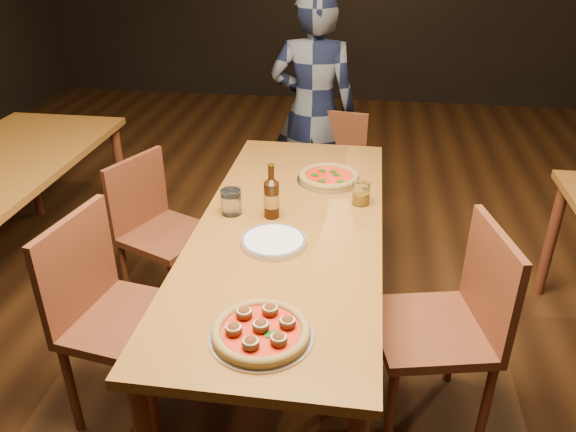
# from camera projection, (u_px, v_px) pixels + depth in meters

# --- Properties ---
(ground) EXTENTS (9.00, 9.00, 0.00)m
(ground) POSITION_uv_depth(u_px,v_px,m) (289.00, 356.00, 2.81)
(ground) COLOR black
(table_main) EXTENTS (0.80, 2.00, 0.75)m
(table_main) POSITION_uv_depth(u_px,v_px,m) (290.00, 239.00, 2.49)
(table_main) COLOR brown
(table_main) RESTS_ON ground
(chair_main_nw) EXTENTS (0.52, 0.52, 0.96)m
(chair_main_nw) POSITION_uv_depth(u_px,v_px,m) (129.00, 320.00, 2.30)
(chair_main_nw) COLOR #562616
(chair_main_nw) RESTS_ON ground
(chair_main_sw) EXTENTS (0.54, 0.54, 0.87)m
(chair_main_sw) POSITION_uv_depth(u_px,v_px,m) (167.00, 234.00, 3.01)
(chair_main_sw) COLOR #562616
(chair_main_sw) RESTS_ON ground
(chair_main_e) EXTENTS (0.53, 0.53, 0.96)m
(chair_main_e) POSITION_uv_depth(u_px,v_px,m) (431.00, 328.00, 2.25)
(chair_main_e) COLOR #562616
(chair_main_e) RESTS_ON ground
(chair_end) EXTENTS (0.46, 0.46, 0.86)m
(chair_end) POSITION_uv_depth(u_px,v_px,m) (329.00, 178.00, 3.67)
(chair_end) COLOR #562616
(chair_end) RESTS_ON ground
(pizza_meatball) EXTENTS (0.34, 0.34, 0.06)m
(pizza_meatball) POSITION_uv_depth(u_px,v_px,m) (261.00, 331.00, 1.79)
(pizza_meatball) COLOR #B7B7BF
(pizza_meatball) RESTS_ON table_main
(pizza_margherita) EXTENTS (0.33, 0.33, 0.04)m
(pizza_margherita) POSITION_uv_depth(u_px,v_px,m) (329.00, 177.00, 2.85)
(pizza_margherita) COLOR #B7B7BF
(pizza_margherita) RESTS_ON table_main
(plate_stack) EXTENTS (0.26, 0.26, 0.03)m
(plate_stack) POSITION_uv_depth(u_px,v_px,m) (274.00, 242.00, 2.30)
(plate_stack) COLOR white
(plate_stack) RESTS_ON table_main
(beer_bottle) EXTENTS (0.07, 0.07, 0.25)m
(beer_bottle) POSITION_uv_depth(u_px,v_px,m) (272.00, 199.00, 2.48)
(beer_bottle) COLOR black
(beer_bottle) RESTS_ON table_main
(water_glass) EXTENTS (0.09, 0.09, 0.11)m
(water_glass) POSITION_uv_depth(u_px,v_px,m) (231.00, 202.00, 2.52)
(water_glass) COLOR white
(water_glass) RESTS_ON table_main
(amber_glass) EXTENTS (0.08, 0.08, 0.10)m
(amber_glass) POSITION_uv_depth(u_px,v_px,m) (361.00, 194.00, 2.61)
(amber_glass) COLOR #AB7813
(amber_glass) RESTS_ON table_main
(diner) EXTENTS (0.58, 0.38, 1.58)m
(diner) POSITION_uv_depth(u_px,v_px,m) (313.00, 112.00, 3.74)
(diner) COLOR black
(diner) RESTS_ON ground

